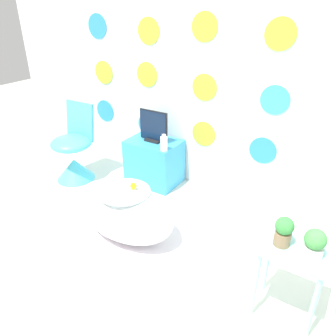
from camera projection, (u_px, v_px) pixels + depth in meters
The scene contains 12 objects.
ground_plane at pixel (35, 286), 2.45m from camera, with size 12.00×12.00×0.00m, color silver.
wall_back_dotted at pixel (177, 65), 3.38m from camera, with size 4.87×0.05×2.60m.
rug at pixel (124, 238), 2.94m from camera, with size 1.09×0.78×0.01m.
bathtub at pixel (126, 213), 2.88m from camera, with size 0.93×0.54×0.48m.
rubber_duck at pixel (133, 186), 2.76m from camera, with size 0.06×0.06×0.07m.
chair at pixel (74, 156), 3.79m from camera, with size 0.46×0.46×0.89m.
tv_cabinet at pixel (154, 162), 3.73m from camera, with size 0.57×0.42×0.51m.
tv at pixel (153, 128), 3.54m from camera, with size 0.35×0.12×0.35m.
vase at pixel (164, 143), 3.35m from camera, with size 0.07×0.07×0.18m.
side_table at pixel (292, 265), 2.05m from camera, with size 0.40×0.31×0.56m.
potted_plant_left at pixel (284, 231), 1.99m from camera, with size 0.11×0.11×0.20m.
potted_plant_right at pixel (314, 243), 1.90m from camera, with size 0.13×0.13×0.19m.
Camera 1 is at (1.79, -0.96, 1.92)m, focal length 35.00 mm.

